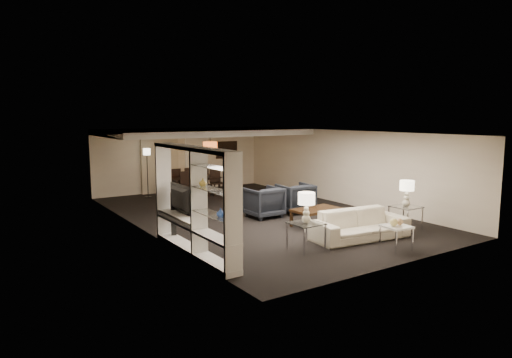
{
  "coord_description": "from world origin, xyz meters",
  "views": [
    {
      "loc": [
        -7.46,
        -11.32,
        3.0
      ],
      "look_at": [
        0.0,
        0.0,
        1.1
      ],
      "focal_mm": 32.0,
      "sensor_mm": 36.0,
      "label": 1
    }
  ],
  "objects_px": {
    "pendant_light": "(210,145)",
    "side_table_left": "(306,236)",
    "chair_fr": "(202,178)",
    "table_lamp_right": "(407,193)",
    "chair_nr": "(217,182)",
    "armchair_left": "(263,202)",
    "armchair_right": "(295,198)",
    "chair_nl": "(188,185)",
    "television": "(177,199)",
    "dining_table": "(195,186)",
    "sofa": "(360,225)",
    "chair_fl": "(174,181)",
    "chair_nm": "(203,184)",
    "floor_speaker": "(173,216)",
    "side_table_right": "(405,218)",
    "vase_blue": "(221,213)",
    "floor_lamp": "(147,173)",
    "marble_table": "(396,238)",
    "table_lamp_left": "(306,208)",
    "vase_amber": "(203,182)",
    "chair_fm": "(188,180)",
    "coffee_table": "(317,217)"
  },
  "relations": [
    {
      "from": "armchair_left",
      "to": "armchair_right",
      "type": "distance_m",
      "value": 1.2
    },
    {
      "from": "marble_table",
      "to": "chair_fr",
      "type": "distance_m",
      "value": 9.75
    },
    {
      "from": "pendant_light",
      "to": "side_table_right",
      "type": "height_order",
      "value": "pendant_light"
    },
    {
      "from": "television",
      "to": "chair_nm",
      "type": "bearing_deg",
      "value": -32.13
    },
    {
      "from": "table_lamp_left",
      "to": "chair_nl",
      "type": "height_order",
      "value": "table_lamp_left"
    },
    {
      "from": "dining_table",
      "to": "chair_fr",
      "type": "relative_size",
      "value": 1.92
    },
    {
      "from": "chair_fr",
      "to": "television",
      "type": "bearing_deg",
      "value": 56.61
    },
    {
      "from": "side_table_right",
      "to": "television",
      "type": "xyz_separation_m",
      "value": [
        -5.61,
        2.01,
        0.76
      ]
    },
    {
      "from": "coffee_table",
      "to": "chair_fl",
      "type": "distance_m",
      "value": 7.14
    },
    {
      "from": "side_table_right",
      "to": "chair_fr",
      "type": "height_order",
      "value": "chair_fr"
    },
    {
      "from": "table_lamp_right",
      "to": "television",
      "type": "distance_m",
      "value": 5.96
    },
    {
      "from": "table_lamp_right",
      "to": "chair_nr",
      "type": "xyz_separation_m",
      "value": [
        -1.66,
        7.34,
        -0.48
      ]
    },
    {
      "from": "armchair_left",
      "to": "table_lamp_left",
      "type": "bearing_deg",
      "value": 71.44
    },
    {
      "from": "pendant_light",
      "to": "chair_fr",
      "type": "relative_size",
      "value": 0.53
    },
    {
      "from": "sofa",
      "to": "chair_fr",
      "type": "relative_size",
      "value": 2.49
    },
    {
      "from": "pendant_light",
      "to": "chair_fl",
      "type": "bearing_deg",
      "value": 119.19
    },
    {
      "from": "table_lamp_left",
      "to": "chair_fr",
      "type": "relative_size",
      "value": 0.71
    },
    {
      "from": "marble_table",
      "to": "chair_fr",
      "type": "relative_size",
      "value": 0.57
    },
    {
      "from": "armchair_left",
      "to": "coffee_table",
      "type": "bearing_deg",
      "value": 109.31
    },
    {
      "from": "table_lamp_right",
      "to": "chair_fm",
      "type": "xyz_separation_m",
      "value": [
        -2.26,
        8.64,
        -0.48
      ]
    },
    {
      "from": "sofa",
      "to": "chair_fl",
      "type": "relative_size",
      "value": 2.49
    },
    {
      "from": "pendant_light",
      "to": "side_table_left",
      "type": "relative_size",
      "value": 0.78
    },
    {
      "from": "side_table_left",
      "to": "chair_nl",
      "type": "xyz_separation_m",
      "value": [
        0.54,
        7.34,
        0.18
      ]
    },
    {
      "from": "side_table_left",
      "to": "chair_nr",
      "type": "relative_size",
      "value": 0.68
    },
    {
      "from": "chair_fm",
      "to": "chair_fl",
      "type": "bearing_deg",
      "value": -0.27
    },
    {
      "from": "floor_speaker",
      "to": "chair_fl",
      "type": "bearing_deg",
      "value": 90.3
    },
    {
      "from": "vase_blue",
      "to": "chair_nl",
      "type": "xyz_separation_m",
      "value": [
        2.78,
        7.48,
        -0.66
      ]
    },
    {
      "from": "side_table_right",
      "to": "chair_nl",
      "type": "height_order",
      "value": "chair_nl"
    },
    {
      "from": "marble_table",
      "to": "chair_fl",
      "type": "height_order",
      "value": "chair_fl"
    },
    {
      "from": "armchair_left",
      "to": "chair_fr",
      "type": "relative_size",
      "value": 1.02
    },
    {
      "from": "vase_blue",
      "to": "floor_lamp",
      "type": "height_order",
      "value": "floor_lamp"
    },
    {
      "from": "armchair_right",
      "to": "chair_fm",
      "type": "distance_m",
      "value": 5.47
    },
    {
      "from": "floor_lamp",
      "to": "armchair_right",
      "type": "bearing_deg",
      "value": -59.91
    },
    {
      "from": "side_table_left",
      "to": "table_lamp_right",
      "type": "height_order",
      "value": "table_lamp_right"
    },
    {
      "from": "television",
      "to": "sofa",
      "type": "bearing_deg",
      "value": -117.24
    },
    {
      "from": "television",
      "to": "dining_table",
      "type": "height_order",
      "value": "television"
    },
    {
      "from": "floor_speaker",
      "to": "floor_lamp",
      "type": "bearing_deg",
      "value": 99.09
    },
    {
      "from": "armchair_right",
      "to": "table_lamp_right",
      "type": "distance_m",
      "value": 3.52
    },
    {
      "from": "table_lamp_right",
      "to": "pendant_light",
      "type": "bearing_deg",
      "value": 105.85
    },
    {
      "from": "sofa",
      "to": "armchair_right",
      "type": "distance_m",
      "value": 3.36
    },
    {
      "from": "chair_fr",
      "to": "table_lamp_left",
      "type": "bearing_deg",
      "value": 76.01
    },
    {
      "from": "vase_amber",
      "to": "chair_nl",
      "type": "relative_size",
      "value": 0.17
    },
    {
      "from": "armchair_left",
      "to": "vase_amber",
      "type": "height_order",
      "value": "vase_amber"
    },
    {
      "from": "chair_fl",
      "to": "side_table_left",
      "type": "bearing_deg",
      "value": 86.62
    },
    {
      "from": "armchair_right",
      "to": "side_table_left",
      "type": "xyz_separation_m",
      "value": [
        -2.3,
        -3.3,
        -0.14
      ]
    },
    {
      "from": "pendant_light",
      "to": "floor_speaker",
      "type": "distance_m",
      "value": 6.03
    },
    {
      "from": "floor_speaker",
      "to": "chair_nr",
      "type": "xyz_separation_m",
      "value": [
        3.87,
        4.92,
        -0.1
      ]
    },
    {
      "from": "table_lamp_left",
      "to": "chair_nr",
      "type": "height_order",
      "value": "table_lamp_left"
    },
    {
      "from": "dining_table",
      "to": "vase_blue",
      "type": "bearing_deg",
      "value": -105.51
    },
    {
      "from": "sofa",
      "to": "chair_nr",
      "type": "xyz_separation_m",
      "value": [
        0.04,
        7.34,
        0.13
      ]
    }
  ]
}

